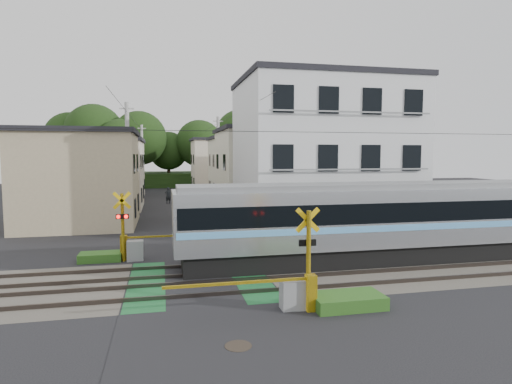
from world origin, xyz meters
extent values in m
plane|color=black|center=(0.00, 0.00, 0.00)|extent=(120.00, 120.00, 0.00)
cube|color=#47423A|center=(0.00, 0.00, 0.00)|extent=(120.00, 6.00, 0.00)
cube|color=black|center=(0.00, 0.00, 0.01)|extent=(5.20, 120.00, 0.00)
cube|color=#145126|center=(-1.90, 0.00, 0.01)|extent=(1.30, 6.00, 0.00)
cube|color=#145126|center=(1.90, 0.00, 0.01)|extent=(1.30, 6.00, 0.00)
cube|color=#3F3833|center=(0.00, -1.90, 0.07)|extent=(120.00, 0.08, 0.14)
cube|color=#3F3833|center=(0.00, -0.50, 0.07)|extent=(120.00, 0.08, 0.14)
cube|color=#3F3833|center=(0.00, 0.50, 0.07)|extent=(120.00, 0.08, 0.14)
cube|color=#3F3833|center=(0.00, 1.90, 0.07)|extent=(120.00, 0.08, 0.14)
cube|color=black|center=(7.39, 1.20, 0.42)|extent=(15.94, 2.20, 0.83)
cube|color=black|center=(1.58, 1.20, 0.28)|extent=(2.21, 2.03, 0.55)
cube|color=black|center=(13.20, 1.20, 0.28)|extent=(2.21, 2.03, 0.55)
cube|color=silver|center=(7.39, 1.20, 2.03)|extent=(16.60, 2.58, 2.40)
cube|color=black|center=(7.39, 1.20, 2.32)|extent=(16.34, 2.62, 0.82)
cube|color=#5CA8E9|center=(7.39, 1.20, 1.69)|extent=(16.44, 2.61, 0.26)
cube|color=slate|center=(7.39, 1.20, 3.34)|extent=(16.27, 2.12, 0.22)
cube|color=black|center=(-0.86, 1.20, 2.39)|extent=(0.10, 2.22, 1.44)
cylinder|color=yellow|center=(3.00, -3.60, 1.50)|extent=(0.14, 0.14, 3.00)
cube|color=yellow|center=(3.00, -3.50, 2.70)|extent=(0.77, 0.05, 0.77)
cube|color=yellow|center=(3.00, -3.50, 2.70)|extent=(0.77, 0.05, 0.77)
cube|color=black|center=(3.00, -3.50, 2.00)|extent=(0.55, 0.05, 0.20)
sphere|color=#FF0C07|center=(2.84, -3.44, 2.00)|extent=(0.16, 0.16, 0.16)
sphere|color=#FF0C07|center=(3.16, -3.44, 2.00)|extent=(0.16, 0.16, 0.16)
cube|color=gray|center=(2.50, -3.60, 0.45)|extent=(0.70, 0.50, 0.90)
cube|color=yellow|center=(3.00, -3.85, 0.55)|extent=(0.30, 0.30, 1.10)
cube|color=yellow|center=(0.75, -3.85, 1.00)|extent=(4.20, 0.08, 0.08)
cylinder|color=yellow|center=(-3.00, 3.60, 1.50)|extent=(0.14, 0.14, 3.00)
cube|color=yellow|center=(-3.00, 3.50, 2.70)|extent=(0.77, 0.05, 0.77)
cube|color=yellow|center=(-3.00, 3.50, 2.70)|extent=(0.77, 0.05, 0.77)
cube|color=black|center=(-3.00, 3.50, 2.00)|extent=(0.55, 0.05, 0.20)
sphere|color=#FF0C07|center=(-3.16, 3.44, 2.00)|extent=(0.16, 0.16, 0.16)
sphere|color=#FF0C07|center=(-2.84, 3.44, 2.00)|extent=(0.16, 0.16, 0.16)
cube|color=gray|center=(-2.50, 3.60, 0.45)|extent=(0.70, 0.50, 0.90)
cube|color=yellow|center=(-3.00, 3.85, 0.55)|extent=(0.30, 0.30, 1.10)
cube|color=yellow|center=(-0.75, 3.85, 1.00)|extent=(4.20, 0.08, 0.08)
cube|color=silver|center=(8.50, 9.50, 4.50)|extent=(10.00, 8.00, 9.00)
cube|color=black|center=(8.50, 9.50, 9.15)|extent=(10.20, 8.16, 0.30)
cube|color=black|center=(4.80, 5.47, 1.50)|extent=(1.10, 0.06, 1.40)
cube|color=black|center=(7.25, 5.47, 1.50)|extent=(1.10, 0.06, 1.40)
cube|color=black|center=(9.70, 5.47, 1.50)|extent=(1.10, 0.06, 1.40)
cube|color=black|center=(12.15, 5.47, 1.50)|extent=(1.10, 0.06, 1.40)
cube|color=gray|center=(8.50, 5.25, 0.90)|extent=(9.00, 0.06, 0.08)
cube|color=black|center=(4.80, 5.47, 4.50)|extent=(1.10, 0.06, 1.40)
cube|color=black|center=(7.25, 5.47, 4.50)|extent=(1.10, 0.06, 1.40)
cube|color=black|center=(9.70, 5.47, 4.50)|extent=(1.10, 0.06, 1.40)
cube|color=black|center=(12.15, 5.47, 4.50)|extent=(1.10, 0.06, 1.40)
cube|color=gray|center=(8.50, 5.25, 3.90)|extent=(9.00, 0.06, 0.08)
cube|color=black|center=(4.80, 5.47, 7.50)|extent=(1.10, 0.06, 1.40)
cube|color=black|center=(7.25, 5.47, 7.50)|extent=(1.10, 0.06, 1.40)
cube|color=black|center=(9.70, 5.47, 7.50)|extent=(1.10, 0.06, 1.40)
cube|color=black|center=(12.15, 5.47, 7.50)|extent=(1.10, 0.06, 1.40)
cube|color=gray|center=(8.50, 5.25, 6.90)|extent=(9.00, 0.06, 0.08)
cube|color=tan|center=(-6.50, 14.00, 3.00)|extent=(7.00, 7.00, 6.00)
cube|color=black|center=(-6.50, 14.00, 6.15)|extent=(7.35, 7.35, 0.30)
cube|color=black|center=(-2.97, 12.25, 1.30)|extent=(0.06, 1.00, 1.20)
cube|color=black|center=(-2.97, 15.75, 1.30)|extent=(0.06, 1.00, 1.20)
cube|color=black|center=(-2.97, 12.25, 4.10)|extent=(0.06, 1.00, 1.20)
cube|color=black|center=(-2.97, 15.75, 4.10)|extent=(0.06, 1.00, 1.20)
cube|color=beige|center=(6.80, 18.00, 3.25)|extent=(7.00, 8.00, 6.50)
cube|color=black|center=(6.80, 18.00, 6.65)|extent=(7.35, 8.40, 0.30)
cube|color=black|center=(3.27, 16.00, 1.30)|extent=(0.06, 1.00, 1.20)
cube|color=black|center=(3.27, 20.00, 1.30)|extent=(0.06, 1.00, 1.20)
cube|color=black|center=(3.27, 16.00, 4.10)|extent=(0.06, 1.00, 1.20)
cube|color=black|center=(3.27, 20.00, 4.10)|extent=(0.06, 1.00, 1.20)
cube|color=beige|center=(-7.00, 23.00, 2.90)|extent=(8.00, 7.00, 5.80)
cube|color=black|center=(-7.00, 23.00, 5.95)|extent=(8.40, 7.35, 0.30)
cube|color=black|center=(-2.97, 21.25, 1.30)|extent=(0.06, 1.00, 1.20)
cube|color=black|center=(-2.97, 24.75, 1.30)|extent=(0.06, 1.00, 1.20)
cube|color=black|center=(-2.97, 21.25, 4.10)|extent=(0.06, 1.00, 1.20)
cube|color=black|center=(-2.97, 24.75, 4.10)|extent=(0.06, 1.00, 1.20)
cube|color=beige|center=(7.20, 28.00, 3.10)|extent=(7.00, 7.00, 6.20)
cube|color=black|center=(7.20, 28.00, 6.35)|extent=(7.35, 7.35, 0.30)
cube|color=black|center=(3.67, 26.25, 1.30)|extent=(0.06, 1.00, 1.20)
cube|color=black|center=(3.67, 29.75, 1.30)|extent=(0.06, 1.00, 1.20)
cube|color=black|center=(3.67, 26.25, 4.10)|extent=(0.06, 1.00, 1.20)
cube|color=black|center=(3.67, 29.75, 4.10)|extent=(0.06, 1.00, 1.20)
cube|color=beige|center=(-6.80, 33.00, 3.00)|extent=(7.00, 8.00, 6.00)
cube|color=black|center=(-6.80, 33.00, 6.15)|extent=(7.35, 8.40, 0.30)
cube|color=black|center=(-3.27, 31.00, 1.30)|extent=(0.06, 1.00, 1.20)
cube|color=black|center=(-3.27, 35.00, 1.30)|extent=(0.06, 1.00, 1.20)
cube|color=black|center=(-3.27, 31.00, 4.10)|extent=(0.06, 1.00, 1.20)
cube|color=black|center=(-3.27, 35.00, 4.10)|extent=(0.06, 1.00, 1.20)
cube|color=beige|center=(6.50, 38.00, 3.20)|extent=(8.00, 7.00, 6.40)
cube|color=black|center=(6.50, 38.00, 6.55)|extent=(8.40, 7.35, 0.30)
cube|color=black|center=(2.47, 36.25, 1.30)|extent=(0.06, 1.00, 1.20)
cube|color=black|center=(2.47, 39.75, 1.30)|extent=(0.06, 1.00, 1.20)
cube|color=black|center=(2.47, 36.25, 4.10)|extent=(0.06, 1.00, 1.20)
cube|color=black|center=(2.47, 39.75, 4.10)|extent=(0.06, 1.00, 1.20)
cube|color=black|center=(0.00, 50.00, 1.00)|extent=(40.00, 10.00, 2.00)
cylinder|color=#332114|center=(-14.07, 50.96, 2.70)|extent=(0.50, 0.50, 5.40)
sphere|color=black|center=(-14.07, 50.96, 7.01)|extent=(7.55, 7.55, 7.55)
cylinder|color=#332114|center=(-10.50, 48.49, 2.94)|extent=(0.50, 0.50, 5.89)
sphere|color=black|center=(-10.50, 48.49, 7.65)|extent=(8.24, 8.24, 8.24)
cylinder|color=#332114|center=(-6.42, 45.22, 2.39)|extent=(0.50, 0.50, 4.78)
sphere|color=black|center=(-6.42, 45.22, 6.21)|extent=(6.69, 6.69, 6.69)
cylinder|color=#332114|center=(-4.28, 46.29, 2.68)|extent=(0.50, 0.50, 5.36)
sphere|color=black|center=(-4.28, 46.29, 6.97)|extent=(7.50, 7.50, 7.50)
cylinder|color=#332114|center=(-0.28, 49.27, 2.02)|extent=(0.50, 0.50, 4.04)
sphere|color=black|center=(-0.28, 49.27, 5.25)|extent=(5.65, 5.65, 5.65)
cylinder|color=#332114|center=(4.16, 47.59, 2.43)|extent=(0.50, 0.50, 4.87)
sphere|color=black|center=(4.16, 47.59, 6.33)|extent=(6.81, 6.81, 6.81)
cylinder|color=#332114|center=(7.16, 48.46, 2.14)|extent=(0.50, 0.50, 4.28)
sphere|color=black|center=(7.16, 48.46, 5.57)|extent=(5.99, 5.99, 5.99)
cylinder|color=#332114|center=(10.95, 50.92, 2.94)|extent=(0.50, 0.50, 5.87)
sphere|color=black|center=(10.95, 50.92, 7.63)|extent=(8.22, 8.22, 8.22)
cylinder|color=#332114|center=(13.31, 48.74, 2.30)|extent=(0.50, 0.50, 4.60)
sphere|color=black|center=(13.31, 48.74, 5.97)|extent=(6.43, 6.43, 6.43)
cube|color=black|center=(6.00, 1.20, 5.60)|extent=(60.00, 0.02, 0.02)
cylinder|color=#A5A5A0|center=(-3.40, 13.00, 4.00)|extent=(0.26, 0.26, 8.00)
cube|color=#A5A5A0|center=(-3.40, 13.00, 7.60)|extent=(0.90, 0.08, 0.08)
cylinder|color=#A5A5A0|center=(3.60, 22.00, 4.00)|extent=(0.26, 0.26, 8.00)
cube|color=#A5A5A0|center=(3.60, 22.00, 7.60)|extent=(0.90, 0.08, 0.08)
cylinder|color=#A5A5A0|center=(-3.40, 34.00, 4.00)|extent=(0.26, 0.26, 8.00)
cube|color=#A5A5A0|center=(-3.40, 34.00, 7.60)|extent=(0.90, 0.08, 0.08)
cube|color=black|center=(-3.40, 23.50, 7.40)|extent=(0.02, 42.00, 0.02)
cube|color=black|center=(3.60, 23.50, 7.40)|extent=(0.02, 42.00, 0.02)
imported|color=#22272B|center=(-0.75, 25.94, 0.78)|extent=(0.67, 0.56, 1.57)
cylinder|color=#2D261E|center=(0.46, -5.74, 0.01)|extent=(0.67, 0.67, 0.02)
cube|color=#2D5E1E|center=(4.20, -3.80, 0.20)|extent=(2.20, 1.20, 0.40)
cube|color=#2D5E1E|center=(-4.00, 3.90, 0.18)|extent=(1.80, 1.00, 0.36)
cube|color=#2D5E1E|center=(4.60, 3.20, 0.15)|extent=(1.50, 0.90, 0.30)
camera|label=1|loc=(-1.29, -15.66, 4.67)|focal=30.00mm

